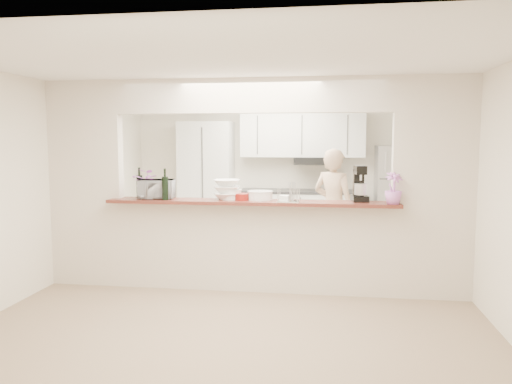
% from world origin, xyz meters
% --- Properties ---
extents(floor, '(6.00, 6.00, 0.00)m').
position_xyz_m(floor, '(0.00, 0.00, 0.00)').
color(floor, gray).
rests_on(floor, ground).
extents(tile_overlay, '(5.00, 2.90, 0.01)m').
position_xyz_m(tile_overlay, '(0.00, 1.55, 0.01)').
color(tile_overlay, beige).
rests_on(tile_overlay, floor).
extents(partition, '(5.00, 0.15, 2.50)m').
position_xyz_m(partition, '(0.00, 0.00, 1.48)').
color(partition, beige).
rests_on(partition, floor).
extents(bar_counter, '(3.40, 0.38, 1.09)m').
position_xyz_m(bar_counter, '(0.00, -0.00, 0.58)').
color(bar_counter, beige).
rests_on(bar_counter, floor).
extents(kitchen_cabinets, '(3.15, 0.62, 2.25)m').
position_xyz_m(kitchen_cabinets, '(-0.19, 2.72, 0.97)').
color(kitchen_cabinets, silver).
rests_on(kitchen_cabinets, floor).
extents(refrigerator, '(0.75, 0.70, 1.70)m').
position_xyz_m(refrigerator, '(2.05, 2.65, 0.85)').
color(refrigerator, '#A6A7AB').
rests_on(refrigerator, floor).
extents(flower_left, '(0.35, 0.32, 0.35)m').
position_xyz_m(flower_left, '(-1.30, 0.05, 1.27)').
color(flower_left, pink).
rests_on(flower_left, bar_counter).
extents(wine_bottle_a, '(0.07, 0.07, 0.37)m').
position_xyz_m(wine_bottle_a, '(-1.40, 0.07, 1.23)').
color(wine_bottle_a, black).
rests_on(wine_bottle_a, bar_counter).
extents(wine_bottle_b, '(0.07, 0.07, 0.37)m').
position_xyz_m(wine_bottle_b, '(-1.00, -0.15, 1.24)').
color(wine_bottle_b, black).
rests_on(wine_bottle_b, bar_counter).
extents(toaster_oven, '(0.45, 0.33, 0.23)m').
position_xyz_m(toaster_oven, '(-1.15, -0.01, 1.20)').
color(toaster_oven, '#B1B1B6').
rests_on(toaster_oven, bar_counter).
extents(serving_bowls, '(0.36, 0.36, 0.23)m').
position_xyz_m(serving_bowls, '(-0.30, 0.03, 1.21)').
color(serving_bowls, white).
rests_on(serving_bowls, bar_counter).
extents(plate_stack_a, '(0.26, 0.26, 0.12)m').
position_xyz_m(plate_stack_a, '(-0.25, 0.03, 1.15)').
color(plate_stack_a, white).
rests_on(plate_stack_a, bar_counter).
extents(plate_stack_b, '(0.30, 0.30, 0.10)m').
position_xyz_m(plate_stack_b, '(0.10, 0.03, 1.14)').
color(plate_stack_b, white).
rests_on(plate_stack_b, bar_counter).
extents(red_bowl, '(0.17, 0.17, 0.08)m').
position_xyz_m(red_bowl, '(-0.11, -0.03, 1.13)').
color(red_bowl, maroon).
rests_on(red_bowl, bar_counter).
extents(tan_bowl, '(0.13, 0.13, 0.06)m').
position_xyz_m(tan_bowl, '(0.40, -0.03, 1.12)').
color(tan_bowl, '#C3AC89').
rests_on(tan_bowl, bar_counter).
extents(utensil_caddy, '(0.26, 0.16, 0.23)m').
position_xyz_m(utensil_caddy, '(0.45, -0.15, 1.19)').
color(utensil_caddy, silver).
rests_on(utensil_caddy, bar_counter).
extents(stand_mixer, '(0.20, 0.30, 0.41)m').
position_xyz_m(stand_mixer, '(1.25, 0.06, 1.27)').
color(stand_mixer, black).
rests_on(stand_mixer, bar_counter).
extents(flower_right, '(0.25, 0.25, 0.35)m').
position_xyz_m(flower_right, '(1.60, -0.15, 1.27)').
color(flower_right, '#B66AC5').
rests_on(flower_right, bar_counter).
extents(person, '(0.72, 0.64, 1.67)m').
position_xyz_m(person, '(0.97, 1.30, 0.83)').
color(person, tan).
rests_on(person, floor).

